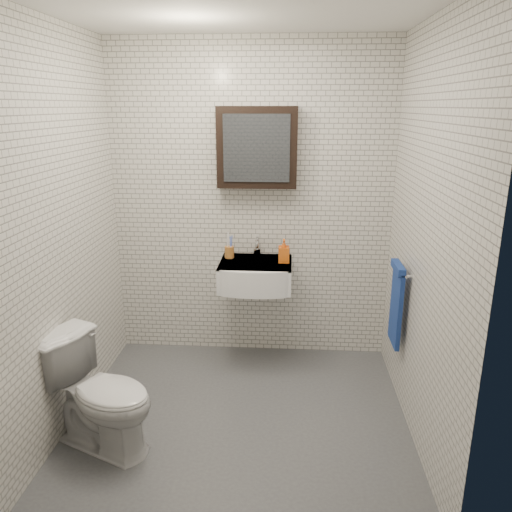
% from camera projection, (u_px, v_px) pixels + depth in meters
% --- Properties ---
extents(ground, '(2.20, 2.00, 0.01)m').
position_uv_depth(ground, '(240.00, 416.00, 3.34)').
color(ground, '#494B51').
rests_on(ground, ground).
extents(room_shell, '(2.22, 2.02, 2.51)m').
position_uv_depth(room_shell, '(238.00, 201.00, 2.92)').
color(room_shell, silver).
rests_on(room_shell, ground).
extents(washbasin, '(0.55, 0.50, 0.20)m').
position_uv_depth(washbasin, '(255.00, 275.00, 3.82)').
color(washbasin, white).
rests_on(washbasin, room_shell).
extents(faucet, '(0.06, 0.20, 0.15)m').
position_uv_depth(faucet, '(257.00, 248.00, 3.96)').
color(faucet, silver).
rests_on(faucet, washbasin).
extents(mirror_cabinet, '(0.60, 0.15, 0.60)m').
position_uv_depth(mirror_cabinet, '(257.00, 148.00, 3.73)').
color(mirror_cabinet, black).
rests_on(mirror_cabinet, room_shell).
extents(towel_rail, '(0.09, 0.30, 0.58)m').
position_uv_depth(towel_rail, '(397.00, 301.00, 3.40)').
color(towel_rail, silver).
rests_on(towel_rail, room_shell).
extents(toothbrush_cup, '(0.10, 0.10, 0.20)m').
position_uv_depth(toothbrush_cup, '(229.00, 251.00, 3.92)').
color(toothbrush_cup, '#AD692B').
rests_on(toothbrush_cup, washbasin).
extents(soap_bottle, '(0.08, 0.09, 0.18)m').
position_uv_depth(soap_bottle, '(284.00, 251.00, 3.80)').
color(soap_bottle, orange).
rests_on(soap_bottle, washbasin).
extents(toilet, '(0.80, 0.65, 0.71)m').
position_uv_depth(toilet, '(101.00, 394.00, 2.97)').
color(toilet, silver).
rests_on(toilet, ground).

